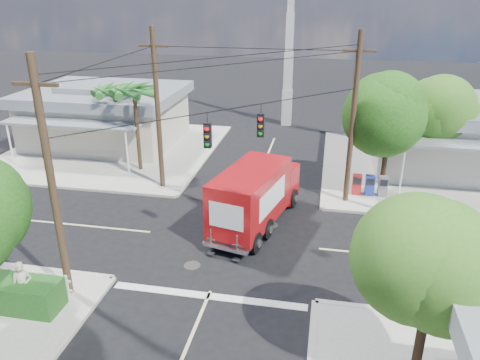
# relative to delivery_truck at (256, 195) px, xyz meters

# --- Properties ---
(ground) EXTENTS (120.00, 120.00, 0.00)m
(ground) POSITION_rel_delivery_truck_xyz_m (-0.82, -1.73, -1.57)
(ground) COLOR black
(ground) RESTS_ON ground
(sidewalk_ne) EXTENTS (14.12, 14.12, 0.14)m
(sidewalk_ne) POSITION_rel_delivery_truck_xyz_m (10.06, 9.15, -1.50)
(sidewalk_ne) COLOR #9E998E
(sidewalk_ne) RESTS_ON ground
(sidewalk_nw) EXTENTS (14.12, 14.12, 0.14)m
(sidewalk_nw) POSITION_rel_delivery_truck_xyz_m (-11.69, 9.15, -1.50)
(sidewalk_nw) COLOR #9E998E
(sidewalk_nw) RESTS_ON ground
(road_markings) EXTENTS (32.00, 32.00, 0.01)m
(road_markings) POSITION_rel_delivery_truck_xyz_m (-0.82, -3.20, -1.57)
(road_markings) COLOR beige
(road_markings) RESTS_ON ground
(building_ne) EXTENTS (11.80, 10.20, 4.50)m
(building_ne) POSITION_rel_delivery_truck_xyz_m (11.68, 10.23, 0.75)
(building_ne) COLOR beige
(building_ne) RESTS_ON sidewalk_ne
(building_nw) EXTENTS (10.80, 10.20, 4.30)m
(building_nw) POSITION_rel_delivery_truck_xyz_m (-12.82, 10.73, 0.65)
(building_nw) COLOR beige
(building_nw) RESTS_ON sidewalk_nw
(radio_tower) EXTENTS (0.80, 0.80, 17.00)m
(radio_tower) POSITION_rel_delivery_truck_xyz_m (-0.32, 18.27, 4.07)
(radio_tower) COLOR silver
(radio_tower) RESTS_ON ground
(tree_ne_front) EXTENTS (4.21, 4.14, 6.66)m
(tree_ne_front) POSITION_rel_delivery_truck_xyz_m (6.39, 5.03, 3.20)
(tree_ne_front) COLOR #422D1C
(tree_ne_front) RESTS_ON sidewalk_ne
(tree_ne_back) EXTENTS (3.77, 3.66, 5.82)m
(tree_ne_back) POSITION_rel_delivery_truck_xyz_m (8.99, 7.23, 2.62)
(tree_ne_back) COLOR #422D1C
(tree_ne_back) RESTS_ON sidewalk_ne
(tree_se) EXTENTS (3.67, 3.54, 5.62)m
(tree_se) POSITION_rel_delivery_truck_xyz_m (6.19, -8.97, 2.47)
(tree_se) COLOR #422D1C
(tree_se) RESTS_ON sidewalk_se
(palm_nw_front) EXTENTS (3.01, 3.08, 5.59)m
(palm_nw_front) POSITION_rel_delivery_truck_xyz_m (-8.32, 5.77, 3.47)
(palm_nw_front) COLOR #422D1C
(palm_nw_front) RESTS_ON sidewalk_nw
(palm_nw_back) EXTENTS (3.01, 3.08, 5.19)m
(palm_nw_back) POSITION_rel_delivery_truck_xyz_m (-10.32, 7.27, 3.10)
(palm_nw_back) COLOR #422D1C
(palm_nw_back) RESTS_ON sidewalk_nw
(utility_poles) EXTENTS (12.00, 10.68, 9.00)m
(utility_poles) POSITION_rel_delivery_truck_xyz_m (-2.40, -0.13, 3.10)
(utility_poles) COLOR #473321
(utility_poles) RESTS_ON ground
(vending_boxes) EXTENTS (1.90, 0.50, 1.10)m
(vending_boxes) POSITION_rel_delivery_truck_xyz_m (5.68, 4.47, -0.88)
(vending_boxes) COLOR #A91C1D
(vending_boxes) RESTS_ON sidewalk_ne
(delivery_truck) EXTENTS (3.70, 7.43, 3.09)m
(delivery_truck) POSITION_rel_delivery_truck_xyz_m (0.00, 0.00, 0.00)
(delivery_truck) COLOR black
(delivery_truck) RESTS_ON ground
(pedestrian) EXTENTS (0.81, 0.70, 1.86)m
(pedestrian) POSITION_rel_delivery_truck_xyz_m (-7.02, -8.10, -0.50)
(pedestrian) COLOR beige
(pedestrian) RESTS_ON sidewalk_sw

